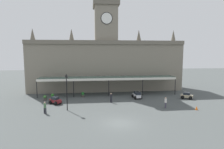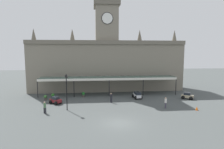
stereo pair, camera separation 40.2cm
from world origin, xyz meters
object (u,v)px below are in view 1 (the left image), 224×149
object	(u,v)px
car_white_estate	(137,95)
planter_near_kerb	(45,98)
car_maroon_sedan	(55,101)
pedestrian_crossing_forecourt	(45,107)
pedestrian_near_entrance	(111,97)
car_beige_sedan	(187,96)
pedestrian_beside_cars	(166,102)
victorian_lamppost	(67,88)
planter_by_canopy	(52,96)
planter_forecourt_centre	(83,95)
traffic_cone	(197,108)

from	to	relation	value
car_white_estate	planter_near_kerb	distance (m)	16.43
car_maroon_sedan	car_white_estate	xyz separation A→B (m)	(14.22, 2.16, 0.06)
pedestrian_crossing_forecourt	pedestrian_near_entrance	bearing A→B (deg)	25.48
car_white_estate	planter_near_kerb	xyz separation A→B (m)	(-16.43, 0.30, -0.07)
car_maroon_sedan	car_beige_sedan	size ratio (longest dim) A/B	1.00
pedestrian_beside_cars	victorian_lamppost	size ratio (longest dim) A/B	0.31
car_white_estate	planter_by_canopy	world-z (taller)	car_white_estate
car_beige_sedan	planter_forecourt_centre	distance (m)	19.19
planter_forecourt_centre	pedestrian_near_entrance	bearing A→B (deg)	-42.83
car_white_estate	pedestrian_beside_cars	xyz separation A→B (m)	(2.96, -6.24, 0.34)
car_maroon_sedan	victorian_lamppost	bearing A→B (deg)	-57.31
car_white_estate	pedestrian_beside_cars	distance (m)	6.92
pedestrian_crossing_forecourt	traffic_cone	world-z (taller)	pedestrian_crossing_forecourt
car_maroon_sedan	pedestrian_beside_cars	bearing A→B (deg)	-13.38
car_maroon_sedan	pedestrian_beside_cars	size ratio (longest dim) A/B	1.34
pedestrian_crossing_forecourt	planter_by_canopy	world-z (taller)	pedestrian_crossing_forecourt
car_white_estate	traffic_cone	bearing A→B (deg)	-47.43
pedestrian_crossing_forecourt	victorian_lamppost	world-z (taller)	victorian_lamppost
pedestrian_crossing_forecourt	traffic_cone	xyz separation A→B (m)	(21.85, -0.74, -0.62)
car_white_estate	traffic_cone	world-z (taller)	car_white_estate
pedestrian_crossing_forecourt	car_maroon_sedan	bearing A→B (deg)	84.06
planter_forecourt_centre	planter_by_canopy	distance (m)	5.51
traffic_cone	planter_forecourt_centre	bearing A→B (deg)	149.81
car_maroon_sedan	car_beige_sedan	bearing A→B (deg)	2.18
car_beige_sedan	pedestrian_near_entrance	bearing A→B (deg)	-175.48
pedestrian_crossing_forecourt	planter_near_kerb	size ratio (longest dim) A/B	1.74
traffic_cone	planter_near_kerb	size ratio (longest dim) A/B	0.59
pedestrian_beside_cars	pedestrian_near_entrance	xyz separation A→B (m)	(-7.97, 3.86, 0.00)
car_beige_sedan	planter_forecourt_centre	xyz separation A→B (m)	(-18.89, 3.42, -0.01)
car_maroon_sedan	pedestrian_crossing_forecourt	xyz separation A→B (m)	(-0.51, -4.85, 0.41)
pedestrian_near_entrance	victorian_lamppost	bearing A→B (deg)	-152.93
car_white_estate	car_maroon_sedan	bearing A→B (deg)	-171.36
car_beige_sedan	victorian_lamppost	xyz separation A→B (m)	(-20.83, -4.60, 2.78)
pedestrian_crossing_forecourt	planter_forecourt_centre	bearing A→B (deg)	62.18
car_white_estate	victorian_lamppost	xyz separation A→B (m)	(-11.84, -5.87, 2.72)
pedestrian_crossing_forecourt	pedestrian_beside_cars	world-z (taller)	same
car_maroon_sedan	pedestrian_near_entrance	distance (m)	9.22
pedestrian_beside_cars	planter_near_kerb	xyz separation A→B (m)	(-19.38, 6.54, -0.42)
planter_by_canopy	car_white_estate	bearing A→B (deg)	-5.28
car_maroon_sedan	car_beige_sedan	world-z (taller)	same
traffic_cone	pedestrian_near_entrance	bearing A→B (deg)	156.12
planter_forecourt_centre	planter_by_canopy	xyz separation A→B (m)	(-5.46, -0.72, 0.00)
car_beige_sedan	car_white_estate	bearing A→B (deg)	171.92
victorian_lamppost	planter_forecourt_centre	bearing A→B (deg)	76.36
planter_forecourt_centre	car_beige_sedan	bearing A→B (deg)	-10.26
pedestrian_crossing_forecourt	traffic_cone	size ratio (longest dim) A/B	2.93
pedestrian_near_entrance	planter_near_kerb	world-z (taller)	pedestrian_near_entrance
car_beige_sedan	traffic_cone	size ratio (longest dim) A/B	3.95
planter_near_kerb	planter_by_canopy	xyz separation A→B (m)	(1.07, 1.12, 0.00)
victorian_lamppost	planter_by_canopy	size ratio (longest dim) A/B	5.55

